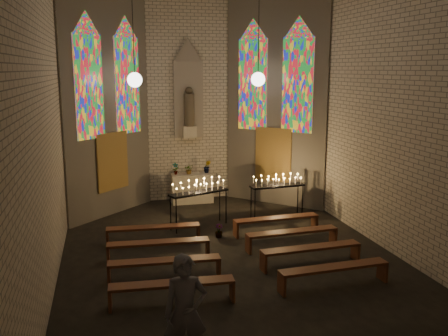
{
  "coord_description": "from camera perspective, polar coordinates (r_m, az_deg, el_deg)",
  "views": [
    {
      "loc": [
        -2.86,
        -10.98,
        4.52
      ],
      "look_at": [
        0.16,
        1.44,
        1.97
      ],
      "focal_mm": 40.0,
      "sensor_mm": 36.0,
      "label": 1
    }
  ],
  "objects": [
    {
      "name": "room",
      "position": [
        14.65,
        -2.41,
        8.11
      ],
      "size": [
        8.22,
        12.43,
        7.0
      ],
      "color": "beige",
      "rests_on": "ground"
    },
    {
      "name": "pew_left_0",
      "position": [
        13.32,
        -8.07,
        -6.96
      ],
      "size": [
        2.45,
        0.48,
        0.47
      ],
      "rotation": [
        0.0,
        0.0,
        -0.06
      ],
      "color": "#562A18",
      "rests_on": "ground"
    },
    {
      "name": "flower_vase_center",
      "position": [
        16.99,
        -4.01,
        -0.15
      ],
      "size": [
        0.33,
        0.29,
        0.33
      ],
      "primitive_type": "imported",
      "rotation": [
        0.0,
        0.0,
        -0.11
      ],
      "color": "#4C723F",
      "rests_on": "altar"
    },
    {
      "name": "flower_vase_right",
      "position": [
        17.15,
        -1.94,
        0.18
      ],
      "size": [
        0.28,
        0.24,
        0.45
      ],
      "primitive_type": "imported",
      "rotation": [
        0.0,
        0.0,
        -0.18
      ],
      "color": "#4C723F",
      "rests_on": "altar"
    },
    {
      "name": "pew_left_2",
      "position": [
        11.08,
        -6.8,
        -10.77
      ],
      "size": [
        2.45,
        0.48,
        0.47
      ],
      "rotation": [
        0.0,
        0.0,
        -0.06
      ],
      "color": "#562A18",
      "rests_on": "ground"
    },
    {
      "name": "pew_left_1",
      "position": [
        12.19,
        -7.5,
        -8.69
      ],
      "size": [
        2.45,
        0.48,
        0.47
      ],
      "rotation": [
        0.0,
        0.0,
        -0.06
      ],
      "color": "#562A18",
      "rests_on": "ground"
    },
    {
      "name": "votive_stand_right",
      "position": [
        15.44,
        6.11,
        -1.69
      ],
      "size": [
        1.74,
        0.55,
        1.25
      ],
      "rotation": [
        0.0,
        0.0,
        0.09
      ],
      "color": "black",
      "rests_on": "ground"
    },
    {
      "name": "pew_right_1",
      "position": [
        12.97,
        7.79,
        -7.46
      ],
      "size": [
        2.45,
        0.48,
        0.47
      ],
      "rotation": [
        0.0,
        0.0,
        0.06
      ],
      "color": "#562A18",
      "rests_on": "ground"
    },
    {
      "name": "pew_right_3",
      "position": [
        10.92,
        12.46,
        -11.3
      ],
      "size": [
        2.45,
        0.48,
        0.47
      ],
      "rotation": [
        0.0,
        0.0,
        0.06
      ],
      "color": "#562A18",
      "rests_on": "ground"
    },
    {
      "name": "pew_right_2",
      "position": [
        11.93,
        9.91,
        -9.22
      ],
      "size": [
        2.45,
        0.48,
        0.47
      ],
      "rotation": [
        0.0,
        0.0,
        0.06
      ],
      "color": "#562A18",
      "rests_on": "ground"
    },
    {
      "name": "altar",
      "position": [
        17.15,
        -3.69,
        -2.31
      ],
      "size": [
        1.4,
        0.6,
        1.0
      ],
      "primitive_type": "cube",
      "color": "beige",
      "rests_on": "ground"
    },
    {
      "name": "votive_stand_left",
      "position": [
        14.35,
        -2.91,
        -2.42
      ],
      "size": [
        1.82,
        1.03,
        1.31
      ],
      "rotation": [
        0.0,
        0.0,
        0.36
      ],
      "color": "black",
      "rests_on": "ground"
    },
    {
      "name": "floor",
      "position": [
        12.21,
        0.89,
        -10.46
      ],
      "size": [
        12.0,
        12.0,
        0.0
      ],
      "primitive_type": "plane",
      "color": "black",
      "rests_on": "ground"
    },
    {
      "name": "pew_left_3",
      "position": [
        9.98,
        -5.94,
        -13.3
      ],
      "size": [
        2.45,
        0.48,
        0.47
      ],
      "rotation": [
        0.0,
        0.0,
        -0.06
      ],
      "color": "#562A18",
      "rests_on": "ground"
    },
    {
      "name": "pew_right_0",
      "position": [
        14.04,
        6.0,
        -5.95
      ],
      "size": [
        2.45,
        0.48,
        0.47
      ],
      "rotation": [
        0.0,
        0.0,
        0.06
      ],
      "color": "#562A18",
      "rests_on": "ground"
    },
    {
      "name": "flower_vase_left",
      "position": [
        16.96,
        -5.57,
        -0.07
      ],
      "size": [
        0.24,
        0.18,
        0.41
      ],
      "primitive_type": "imported",
      "rotation": [
        0.0,
        0.0,
        0.19
      ],
      "color": "#4C723F",
      "rests_on": "altar"
    },
    {
      "name": "aisle_flower_pot",
      "position": [
        13.69,
        -0.59,
        -7.19
      ],
      "size": [
        0.24,
        0.24,
        0.37
      ],
      "primitive_type": "imported",
      "rotation": [
        0.0,
        0.0,
        0.17
      ],
      "color": "#4C723F",
      "rests_on": "ground"
    },
    {
      "name": "visitor",
      "position": [
        7.85,
        -4.43,
        -16.18
      ],
      "size": [
        0.68,
        0.45,
        1.82
      ],
      "primitive_type": "imported",
      "rotation": [
        0.0,
        0.0,
        -0.03
      ],
      "color": "#4D4D58",
      "rests_on": "ground"
    }
  ]
}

